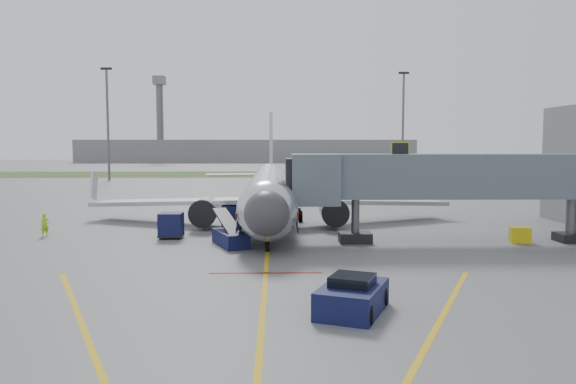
{
  "coord_description": "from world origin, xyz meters",
  "views": [
    {
      "loc": [
        0.56,
        -33.11,
        6.85
      ],
      "look_at": [
        1.44,
        8.55,
        3.2
      ],
      "focal_mm": 35.0,
      "sensor_mm": 36.0,
      "label": 1
    }
  ],
  "objects_px": {
    "airliner": "(270,192)",
    "ramp_worker": "(45,225)",
    "pushback_tug": "(352,297)",
    "belt_loader": "(230,237)"
  },
  "relations": [
    {
      "from": "airliner",
      "to": "ramp_worker",
      "type": "bearing_deg",
      "value": -156.19
    },
    {
      "from": "pushback_tug",
      "to": "belt_loader",
      "type": "height_order",
      "value": "belt_loader"
    },
    {
      "from": "airliner",
      "to": "belt_loader",
      "type": "height_order",
      "value": "airliner"
    },
    {
      "from": "airliner",
      "to": "ramp_worker",
      "type": "xyz_separation_m",
      "value": [
        -16.43,
        -7.25,
        -1.8
      ]
    },
    {
      "from": "airliner",
      "to": "ramp_worker",
      "type": "distance_m",
      "value": 18.04
    },
    {
      "from": "pushback_tug",
      "to": "belt_loader",
      "type": "xyz_separation_m",
      "value": [
        -6.14,
        15.01,
        -0.08
      ]
    },
    {
      "from": "airliner",
      "to": "belt_loader",
      "type": "relative_size",
      "value": 7.49
    },
    {
      "from": "airliner",
      "to": "pushback_tug",
      "type": "distance_m",
      "value": 26.54
    },
    {
      "from": "airliner",
      "to": "pushback_tug",
      "type": "height_order",
      "value": "airliner"
    },
    {
      "from": "pushback_tug",
      "to": "ramp_worker",
      "type": "relative_size",
      "value": 2.53
    }
  ]
}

